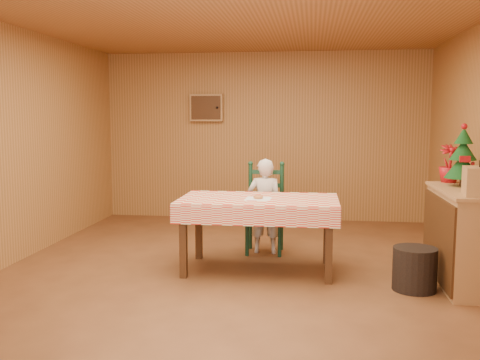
% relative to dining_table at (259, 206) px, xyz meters
% --- Properties ---
extents(ground, '(6.00, 6.00, 0.00)m').
position_rel_dining_table_xyz_m(ground, '(-0.20, -0.14, -0.69)').
color(ground, brown).
rests_on(ground, ground).
extents(cabin_walls, '(5.10, 6.05, 2.65)m').
position_rel_dining_table_xyz_m(cabin_walls, '(-0.21, 0.39, 1.14)').
color(cabin_walls, '#A6723B').
rests_on(cabin_walls, ground).
extents(dining_table, '(1.66, 0.96, 0.77)m').
position_rel_dining_table_xyz_m(dining_table, '(0.00, 0.00, 0.00)').
color(dining_table, '#452712').
rests_on(dining_table, ground).
extents(ladder_chair, '(0.44, 0.40, 1.08)m').
position_rel_dining_table_xyz_m(ladder_chair, '(0.00, 0.79, -0.18)').
color(ladder_chair, '#10321D').
rests_on(ladder_chair, ground).
extents(seated_child, '(0.41, 0.27, 1.12)m').
position_rel_dining_table_xyz_m(seated_child, '(-0.00, 0.73, -0.13)').
color(seated_child, silver).
rests_on(seated_child, ground).
extents(napkin, '(0.27, 0.27, 0.00)m').
position_rel_dining_table_xyz_m(napkin, '(-0.00, -0.05, 0.08)').
color(napkin, white).
rests_on(napkin, dining_table).
extents(donut, '(0.13, 0.13, 0.03)m').
position_rel_dining_table_xyz_m(donut, '(-0.00, -0.05, 0.10)').
color(donut, '#BF7944').
rests_on(donut, napkin).
extents(shelf_unit, '(0.54, 1.24, 0.93)m').
position_rel_dining_table_xyz_m(shelf_unit, '(2.01, -0.23, -0.22)').
color(shelf_unit, tan).
rests_on(shelf_unit, ground).
extents(christmas_tree, '(0.34, 0.34, 0.62)m').
position_rel_dining_table_xyz_m(christmas_tree, '(2.02, 0.02, 0.52)').
color(christmas_tree, '#452712').
rests_on(christmas_tree, shelf_unit).
extents(flower_arrangement, '(0.27, 0.27, 0.40)m').
position_rel_dining_table_xyz_m(flower_arrangement, '(1.97, 0.32, 0.44)').
color(flower_arrangement, '#A70F15').
rests_on(flower_arrangement, shelf_unit).
extents(storage_bin, '(0.51, 0.51, 0.40)m').
position_rel_dining_table_xyz_m(storage_bin, '(1.51, -0.46, -0.49)').
color(storage_bin, black).
rests_on(storage_bin, ground).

